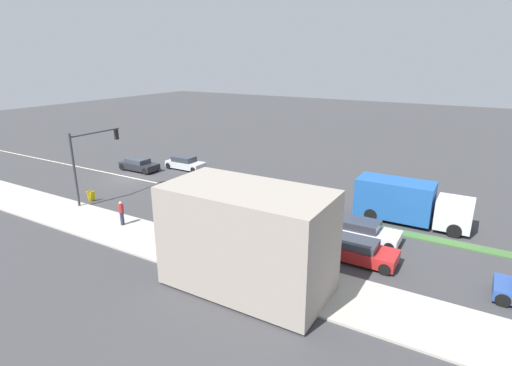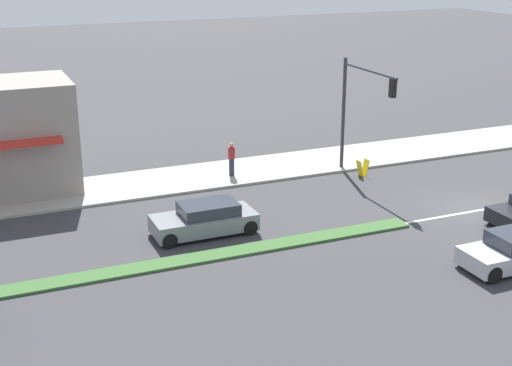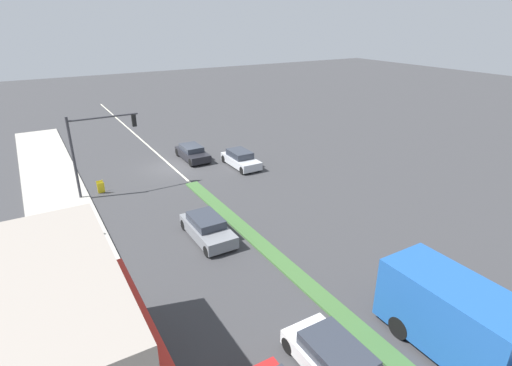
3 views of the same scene
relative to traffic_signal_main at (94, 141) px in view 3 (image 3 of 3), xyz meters
name	(u,v)px [view 3 (image 3 of 3)]	position (x,y,z in m)	size (l,w,h in m)	color
ground_plane	(304,283)	(-6.12, 15.35, -3.90)	(160.00, 160.00, 0.00)	#38383A
lane_marking_center	(173,168)	(-6.12, -2.65, -3.90)	(0.16, 60.00, 0.01)	beige
building_corner_store	(53,349)	(4.32, 16.94, -1.24)	(4.85, 8.03, 5.07)	gray
traffic_signal_main	(94,141)	(0.00, 0.00, 0.00)	(4.59, 0.34, 5.60)	#333338
pedestrian	(78,223)	(2.28, 5.71, -2.89)	(0.34, 0.34, 1.68)	#282D42
warning_aframe_sign	(101,187)	(0.00, -0.38, -3.47)	(0.45, 0.53, 0.84)	yellow
delivery_truck	(474,331)	(-8.32, 22.11, -2.43)	(2.44, 7.50, 2.87)	silver
sedan_dark	(192,153)	(-8.32, -3.73, -3.29)	(1.78, 4.04, 1.24)	black
sedan_silver	(241,159)	(-11.12, -0.07, -3.27)	(1.74, 4.08, 1.31)	#B7BABF
suv_grey	(207,228)	(-3.92, 9.26, -3.28)	(1.79, 4.12, 1.29)	slate
van_white	(340,364)	(-3.92, 20.23, -3.29)	(1.90, 4.58, 1.26)	silver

